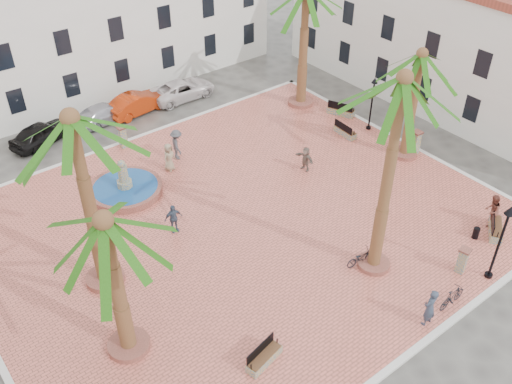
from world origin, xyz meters
TOP-DOWN VIEW (x-y plane):
  - ground at (0.00, 0.00)m, footprint 120.00×120.00m
  - plaza at (0.00, 0.00)m, footprint 26.00×22.00m
  - kerb_n at (0.00, 11.00)m, footprint 26.30×0.30m
  - kerb_s at (0.00, -11.00)m, footprint 26.30×0.30m
  - kerb_e at (13.00, 0.00)m, footprint 0.30×22.30m
  - building_north at (-0.00, 19.99)m, footprint 30.40×7.40m
  - building_east at (19.99, 2.00)m, footprint 7.40×26.40m
  - fountain at (-3.58, 6.03)m, footprint 4.12×4.12m
  - palm_nw at (-7.56, 0.42)m, footprint 5.80×5.80m
  - palm_sw at (-8.51, -3.69)m, footprint 5.66×5.66m
  - palm_s at (3.02, -6.57)m, footprint 5.06×5.06m
  - palm_e at (11.76, -1.04)m, footprint 5.01×5.01m
  - palm_ne at (11.19, 7.90)m, footprint 5.80×5.80m
  - bench_s at (-4.59, -7.68)m, footprint 1.80×0.88m
  - bench_se at (9.70, -8.75)m, footprint 1.91×1.58m
  - bench_e at (10.58, 2.90)m, footprint 0.63×1.74m
  - bench_ne at (12.29, 5.01)m, footprint 1.30×1.96m
  - lamppost_s at (6.73, -10.40)m, footprint 0.45×0.45m
  - lamppost_e at (12.40, 2.51)m, footprint 0.40×0.40m
  - bollard_se at (5.95, -9.36)m, footprint 0.60×0.60m
  - bollard_n at (-1.43, 10.40)m, footprint 0.54×0.54m
  - bollard_e at (12.40, -1.29)m, footprint 0.57×0.57m
  - litter_bin at (8.58, -8.37)m, footprint 0.32×0.32m
  - cyclist_a at (2.17, -10.40)m, footprint 0.71×0.48m
  - bicycle_a at (2.59, -6.11)m, footprint 1.66×0.79m
  - cyclist_b at (10.03, -8.16)m, footprint 1.08×0.97m
  - bicycle_b at (3.84, -10.40)m, footprint 1.65×0.48m
  - pedestrian_fountain_a at (-0.45, 6.44)m, footprint 1.00×0.83m
  - pedestrian_fountain_b at (-3.17, 1.48)m, footprint 1.00×0.51m
  - pedestrian_north at (0.57, 7.21)m, footprint 1.05×1.41m
  - pedestrian_east at (5.88, 1.53)m, footprint 0.51×1.43m
  - car_black at (-5.16, 14.24)m, footprint 4.54×2.98m
  - car_red at (1.58, 14.09)m, footprint 4.61×2.15m
  - car_silver at (-0.74, 14.36)m, footprint 4.50×2.25m
  - car_white at (5.18, 14.03)m, footprint 4.91×2.27m

SIDE VIEW (x-z plane):
  - ground at x=0.00m, z-range 0.00..0.00m
  - plaza at x=0.00m, z-range 0.00..0.15m
  - kerb_n at x=0.00m, z-range 0.00..0.16m
  - kerb_s at x=0.00m, z-range 0.00..0.16m
  - kerb_e at x=13.00m, z-range 0.00..0.16m
  - bench_e at x=10.58m, z-range -0.05..0.86m
  - bench_s at x=-4.59m, z-range -0.05..0.86m
  - bench_ne at x=12.29m, z-range -0.07..0.93m
  - bench_se at x=9.70m, z-range -0.07..0.94m
  - fountain at x=-3.58m, z-range -0.62..1.50m
  - litter_bin at x=8.58m, z-range 0.15..0.78m
  - bicycle_a at x=2.59m, z-range 0.15..0.99m
  - car_silver at x=-0.74m, z-range 0.00..1.26m
  - bicycle_b at x=3.84m, z-range 0.15..1.14m
  - car_white at x=5.18m, z-range 0.00..1.36m
  - car_black at x=-5.16m, z-range 0.00..1.44m
  - car_red at x=1.58m, z-range 0.00..1.46m
  - bollard_se at x=5.95m, z-range 0.17..1.57m
  - bollard_n at x=-1.43m, z-range 0.18..1.63m
  - pedestrian_east at x=5.88m, z-range 0.15..1.67m
  - bollard_e at x=12.40m, z-range 0.18..1.72m
  - pedestrian_fountain_b at x=-3.17m, z-range 0.15..1.79m
  - pedestrian_fountain_a at x=-0.45m, z-range 0.15..1.90m
  - cyclist_b at x=10.03m, z-range 0.15..1.99m
  - cyclist_a at x=2.17m, z-range 0.15..2.09m
  - pedestrian_north at x=0.57m, z-range 0.15..2.10m
  - lamppost_e at x=12.40m, z-range 0.80..4.46m
  - lamppost_s at x=6.73m, z-range 0.89..5.05m
  - building_east at x=19.99m, z-range 0.02..9.02m
  - building_north at x=0.00m, z-range 0.02..9.52m
  - palm_e at x=11.76m, z-range 2.47..9.42m
  - palm_sw at x=-8.51m, z-range 2.45..9.60m
  - palm_ne at x=11.19m, z-range 3.03..11.47m
  - palm_nw at x=-7.56m, z-range 3.29..12.30m
  - palm_s at x=3.02m, z-range 3.91..14.04m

